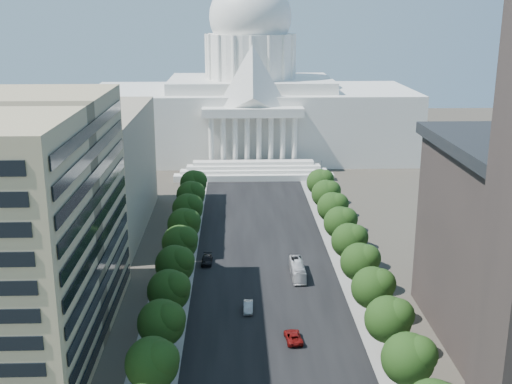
{
  "coord_description": "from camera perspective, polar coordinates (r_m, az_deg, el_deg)",
  "views": [
    {
      "loc": [
        -6.19,
        -55.74,
        53.76
      ],
      "look_at": [
        -1.69,
        76.49,
        15.89
      ],
      "focal_mm": 45.0,
      "sensor_mm": 36.0,
      "label": 1
    }
  ],
  "objects": [
    {
      "name": "tree_l_d",
      "position": [
        114.42,
        -7.61,
        -8.6
      ],
      "size": [
        7.79,
        7.6,
        9.97
      ],
      "color": "#33261C",
      "rests_on": "ground"
    },
    {
      "name": "tree_r_d",
      "position": [
        116.46,
        10.49,
        -8.28
      ],
      "size": [
        7.79,
        7.6,
        9.97
      ],
      "color": "#33261C",
      "rests_on": "ground"
    },
    {
      "name": "tree_r_c",
      "position": [
        105.93,
        11.87,
        -10.92
      ],
      "size": [
        7.79,
        7.6,
        9.97
      ],
      "color": "#33261C",
      "rests_on": "ground"
    },
    {
      "name": "office_block_left_far",
      "position": [
        165.85,
        -16.5,
        1.79
      ],
      "size": [
        38.0,
        52.0,
        30.0
      ],
      "primitive_type": "cube",
      "color": "gray",
      "rests_on": "ground"
    },
    {
      "name": "tree_l_e",
      "position": [
        125.39,
        -7.1,
        -6.32
      ],
      "size": [
        7.79,
        7.6,
        9.97
      ],
      "color": "#33261C",
      "rests_on": "ground"
    },
    {
      "name": "tree_r_j",
      "position": [
        183.46,
        5.8,
        0.95
      ],
      "size": [
        7.79,
        7.6,
        9.97
      ],
      "color": "#33261C",
      "rests_on": "ground"
    },
    {
      "name": "streetlight_b",
      "position": [
        105.9,
        12.79,
        -11.38
      ],
      "size": [
        2.61,
        0.44,
        9.0
      ],
      "color": "gray",
      "rests_on": "ground"
    },
    {
      "name": "car_silver",
      "position": [
        120.17,
        -0.7,
        -10.17
      ],
      "size": [
        1.86,
        4.95,
        1.62
      ],
      "primitive_type": "imported",
      "rotation": [
        0.0,
        0.0,
        -0.03
      ],
      "color": "#929499",
      "rests_on": "ground"
    },
    {
      "name": "tree_r_i",
      "position": [
        172.01,
        6.32,
        -0.09
      ],
      "size": [
        7.79,
        7.6,
        9.97
      ],
      "color": "#33261C",
      "rests_on": "ground"
    },
    {
      "name": "car_dark_b",
      "position": [
        141.42,
        -4.39,
        -6.06
      ],
      "size": [
        2.51,
        5.75,
        1.64
      ],
      "primitive_type": "imported",
      "rotation": [
        0.0,
        0.0,
        -0.04
      ],
      "color": "black",
      "rests_on": "ground"
    },
    {
      "name": "sidewalk_left",
      "position": [
        155.87,
        -6.56,
        -4.31
      ],
      "size": [
        8.0,
        260.0,
        0.02
      ],
      "primitive_type": "cube",
      "color": "gray",
      "rests_on": "ground"
    },
    {
      "name": "sidewalk_right",
      "position": [
        157.37,
        7.4,
        -4.14
      ],
      "size": [
        8.0,
        260.0,
        0.02
      ],
      "primitive_type": "cube",
      "color": "gray",
      "rests_on": "ground"
    },
    {
      "name": "tree_l_g",
      "position": [
        147.8,
        -6.31,
        -2.8
      ],
      "size": [
        7.79,
        7.6,
        9.97
      ],
      "color": "#33261C",
      "rests_on": "ground"
    },
    {
      "name": "streetlight_e",
      "position": [
        174.5,
        6.73,
        -0.09
      ],
      "size": [
        2.61,
        0.44,
        9.0
      ],
      "color": "gray",
      "rests_on": "ground"
    },
    {
      "name": "streetlight_f",
      "position": [
        198.4,
        5.67,
        1.91
      ],
      "size": [
        2.61,
        0.44,
        9.0
      ],
      "color": "gray",
      "rests_on": "ground"
    },
    {
      "name": "tree_l_j",
      "position": [
        182.18,
        -5.49,
        0.85
      ],
      "size": [
        7.79,
        7.6,
        9.97
      ],
      "color": "#33261C",
      "rests_on": "ground"
    },
    {
      "name": "city_bus",
      "position": [
        134.61,
        3.72,
        -6.9
      ],
      "size": [
        2.61,
        10.86,
        3.02
      ],
      "primitive_type": "imported",
      "rotation": [
        0.0,
        0.0,
        0.01
      ],
      "color": "silver",
      "rests_on": "ground"
    },
    {
      "name": "tree_r_f",
      "position": [
        138.24,
        8.41,
        -4.22
      ],
      "size": [
        7.79,
        7.6,
        9.97
      ],
      "color": "#33261C",
      "rests_on": "ground"
    },
    {
      "name": "tree_l_i",
      "position": [
        170.64,
        -5.73,
        -0.2
      ],
      "size": [
        7.79,
        7.6,
        9.97
      ],
      "color": "#33261C",
      "rests_on": "ground"
    },
    {
      "name": "tree_l_c",
      "position": [
        103.69,
        -8.25,
        -11.35
      ],
      "size": [
        7.79,
        7.6,
        9.97
      ],
      "color": "#33261C",
      "rests_on": "ground"
    },
    {
      "name": "road_asphalt",
      "position": [
        155.47,
        0.45,
        -4.26
      ],
      "size": [
        30.0,
        260.0,
        0.01
      ],
      "primitive_type": "cube",
      "color": "black",
      "rests_on": "ground"
    },
    {
      "name": "tree_r_g",
      "position": [
        149.38,
        7.61,
        -2.64
      ],
      "size": [
        7.79,
        7.6,
        9.97
      ],
      "color": "#33261C",
      "rests_on": "ground"
    },
    {
      "name": "tree_l_b",
      "position": [
        93.26,
        -9.04,
        -14.73
      ],
      "size": [
        7.79,
        7.6,
        9.97
      ],
      "color": "#33261C",
      "rests_on": "ground"
    },
    {
      "name": "car_red",
      "position": [
        110.45,
        3.33,
        -12.72
      ],
      "size": [
        3.11,
        5.88,
        1.58
      ],
      "primitive_type": "imported",
      "rotation": [
        0.0,
        0.0,
        3.23
      ],
      "color": "maroon",
      "rests_on": "ground"
    },
    {
      "name": "tree_l_f",
      "position": [
        136.53,
        -6.67,
        -4.42
      ],
      "size": [
        7.79,
        7.6,
        9.97
      ],
      "color": "#33261C",
      "rests_on": "ground"
    },
    {
      "name": "tree_r_e",
      "position": [
        127.25,
        9.36,
        -6.08
      ],
      "size": [
        7.79,
        7.6,
        9.97
      ],
      "color": "#33261C",
      "rests_on": "ground"
    },
    {
      "name": "tree_r_h",
      "position": [
        160.65,
        6.92,
        -1.27
      ],
      "size": [
        7.79,
        7.6,
        9.97
      ],
      "color": "#33261C",
      "rests_on": "ground"
    },
    {
      "name": "streetlight_d",
      "position": [
        150.96,
        8.12,
        -2.71
      ],
      "size": [
        2.61,
        0.44,
        9.0
      ],
      "color": "gray",
      "rests_on": "ground"
    },
    {
      "name": "tree_l_h",
      "position": [
        159.18,
        -6.0,
        -1.41
      ],
      "size": [
        7.79,
        7.6,
        9.97
      ],
      "color": "#33261C",
      "rests_on": "ground"
    },
    {
      "name": "capitol",
      "position": [
        243.07,
        -0.48,
        7.99
      ],
      "size": [
        120.0,
        56.0,
        73.0
      ],
      "color": "white",
      "rests_on": "ground"
    },
    {
      "name": "streetlight_c",
      "position": [
        127.97,
        10.02,
        -6.29
      ],
      "size": [
        2.61,
        0.44,
        9.0
      ],
      "color": "gray",
      "rests_on": "ground"
    },
    {
      "name": "tree_r_b",
      "position": [
        95.75,
        13.58,
        -14.13
      ],
      "size": [
        7.79,
        7.6,
        9.97
      ],
      "color": "#33261C",
      "rests_on": "ground"
    }
  ]
}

